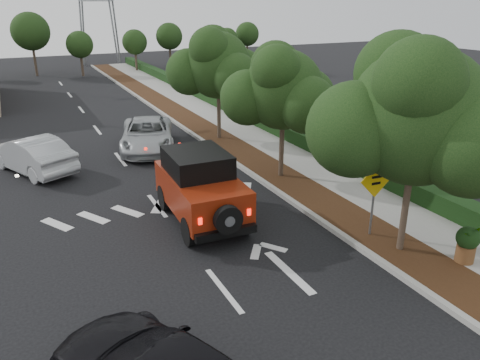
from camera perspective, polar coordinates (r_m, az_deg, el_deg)
ground at (r=12.60m, az=-1.99°, el=-13.29°), size 120.00×120.00×0.00m
curb at (r=24.29m, az=-3.75°, el=4.23°), size 0.20×70.00×0.15m
planting_strip at (r=24.67m, az=-1.60°, el=4.50°), size 1.80×70.00×0.12m
sidewalk at (r=25.49m, az=2.30°, el=5.04°), size 2.00×70.00×0.12m
hedge at (r=26.07m, az=5.04°, el=6.11°), size 0.80×70.00×0.80m
transmission_tower at (r=58.84m, az=-16.43°, el=13.36°), size 7.00×4.00×28.00m
street_tree_near at (r=15.10m, az=18.83°, el=-8.26°), size 3.80×3.80×5.92m
street_tree_mid at (r=20.08m, az=4.96°, el=0.28°), size 3.20×3.20×5.32m
street_tree_far at (r=25.56m, az=-2.54°, el=4.94°), size 3.40×3.40×5.62m
red_jeep at (r=15.94m, az=-5.03°, el=-0.70°), size 2.26×4.76×2.40m
silver_suv_ahead at (r=24.14m, az=-11.23°, el=5.45°), size 3.96×5.95×1.52m
silver_sedan_oncoming at (r=22.43m, az=-24.04°, el=2.88°), size 3.55×5.09×1.59m
speed_hump_sign at (r=14.97m, az=16.12°, el=-1.06°), size 1.14×0.12×2.42m
terracotta_planter at (r=14.75m, az=25.99°, el=-6.70°), size 0.65×0.65×1.14m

